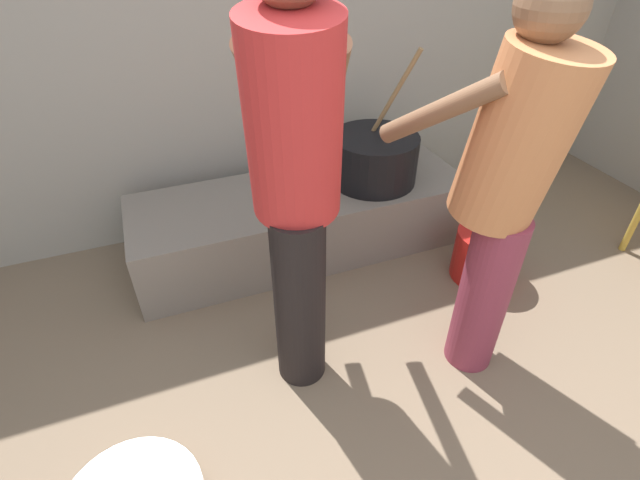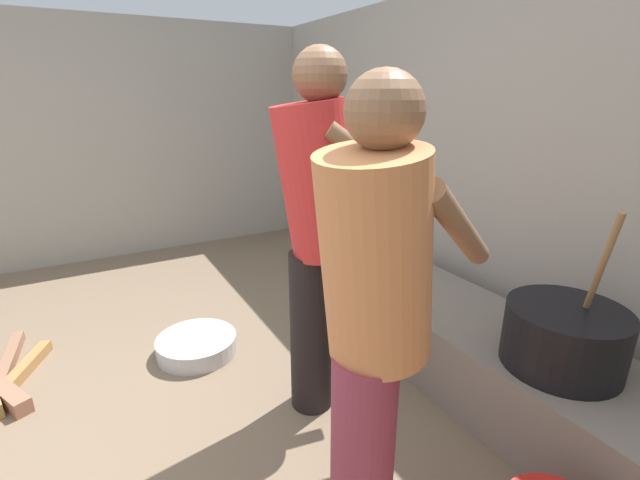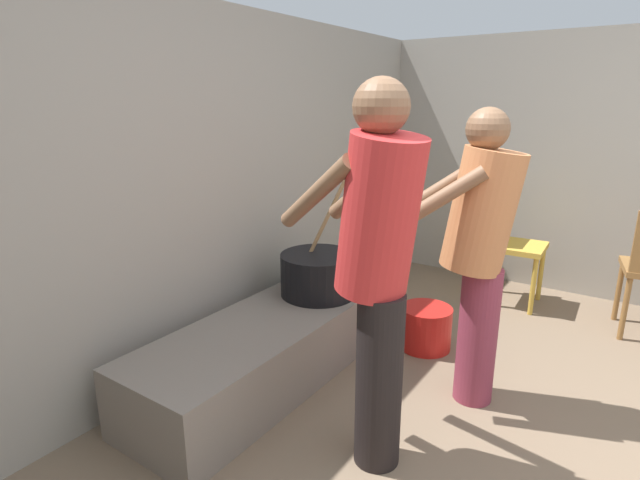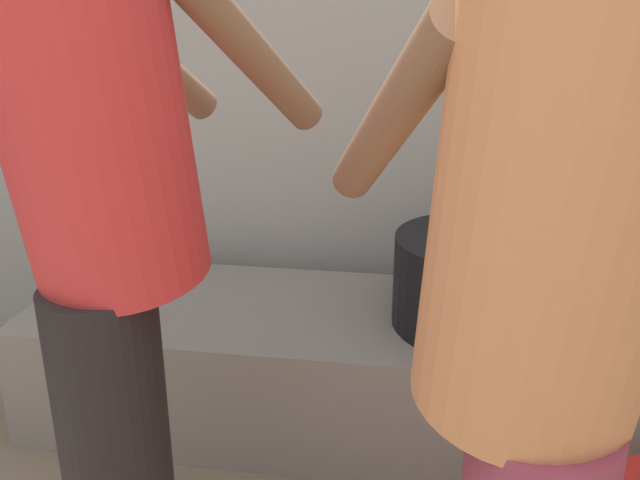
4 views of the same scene
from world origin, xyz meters
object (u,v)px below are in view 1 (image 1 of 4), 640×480
object	(u,v)px
cooking_pot_main	(374,158)
cook_in_orange_shirt	(506,184)
bucket_red_plastic	(485,255)
cook_in_red_shirt	(295,173)

from	to	relation	value
cooking_pot_main	cook_in_orange_shirt	bearing A→B (deg)	-90.47
cook_in_orange_shirt	bucket_red_plastic	world-z (taller)	cook_in_orange_shirt
cook_in_red_shirt	cook_in_orange_shirt	xyz separation A→B (m)	(0.69, -0.20, -0.07)
bucket_red_plastic	cooking_pot_main	bearing A→B (deg)	125.35
cook_in_red_shirt	bucket_red_plastic	world-z (taller)	cook_in_red_shirt
cooking_pot_main	cook_in_orange_shirt	world-z (taller)	cook_in_orange_shirt
cook_in_orange_shirt	bucket_red_plastic	distance (m)	0.92
cooking_pot_main	cook_in_orange_shirt	xyz separation A→B (m)	(-0.01, -0.97, 0.36)
cooking_pot_main	bucket_red_plastic	xyz separation A→B (m)	(0.40, -0.56, -0.37)
cook_in_red_shirt	cook_in_orange_shirt	world-z (taller)	cook_in_red_shirt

